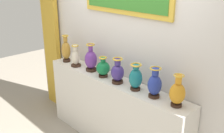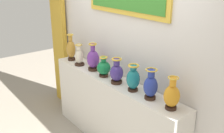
% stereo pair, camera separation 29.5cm
% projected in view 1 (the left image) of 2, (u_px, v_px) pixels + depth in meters
% --- Properties ---
extents(display_shelf, '(2.39, 0.35, 1.04)m').
position_uv_depth(display_shelf, '(112.00, 113.00, 3.64)').
color(display_shelf, silver).
rests_on(display_shelf, ground_plane).
extents(back_wall, '(4.21, 0.14, 2.86)m').
position_uv_depth(back_wall, '(125.00, 45.00, 3.46)').
color(back_wall, silver).
rests_on(back_wall, ground_plane).
extents(curtain_gold, '(0.41, 0.08, 2.20)m').
position_uv_depth(curtain_gold, '(52.00, 47.00, 4.66)').
color(curtain_gold, gold).
rests_on(curtain_gold, ground_plane).
extents(vase_ochre, '(0.14, 0.14, 0.42)m').
position_uv_depth(vase_ochre, '(66.00, 50.00, 4.05)').
color(vase_ochre, '#382319').
rests_on(vase_ochre, display_shelf).
extents(vase_ivory, '(0.15, 0.15, 0.32)m').
position_uv_depth(vase_ivory, '(76.00, 57.00, 3.87)').
color(vase_ivory, '#382319').
rests_on(vase_ivory, display_shelf).
extents(vase_violet, '(0.18, 0.18, 0.40)m').
position_uv_depth(vase_violet, '(91.00, 60.00, 3.69)').
color(vase_violet, '#382319').
rests_on(vase_violet, display_shelf).
extents(vase_emerald, '(0.18, 0.18, 0.28)m').
position_uv_depth(vase_emerald, '(103.00, 68.00, 3.49)').
color(vase_emerald, '#382319').
rests_on(vase_emerald, display_shelf).
extents(vase_indigo, '(0.17, 0.17, 0.33)m').
position_uv_depth(vase_indigo, '(118.00, 72.00, 3.29)').
color(vase_indigo, '#382319').
rests_on(vase_indigo, display_shelf).
extents(vase_teal, '(0.16, 0.16, 0.33)m').
position_uv_depth(vase_teal, '(136.00, 78.00, 3.09)').
color(vase_teal, '#382319').
rests_on(vase_teal, display_shelf).
extents(vase_cobalt, '(0.16, 0.16, 0.36)m').
position_uv_depth(vase_cobalt, '(155.00, 84.00, 2.91)').
color(vase_cobalt, '#382319').
rests_on(vase_cobalt, display_shelf).
extents(vase_amber, '(0.17, 0.17, 0.36)m').
position_uv_depth(vase_amber, '(177.00, 93.00, 2.72)').
color(vase_amber, '#382319').
rests_on(vase_amber, display_shelf).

